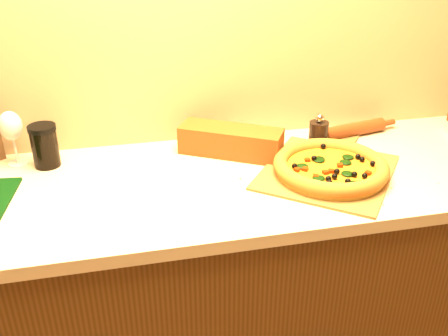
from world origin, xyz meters
TOP-DOWN VIEW (x-y plane):
  - cabinet at (0.00, 1.43)m, footprint 2.80×0.65m
  - countertop at (0.00, 1.43)m, footprint 2.84×0.68m
  - pizza_peel at (0.40, 1.39)m, footprint 0.57×0.60m
  - pizza at (0.39, 1.36)m, footprint 0.36×0.36m
  - pepper_grinder at (0.43, 1.58)m, footprint 0.07×0.07m
  - rolling_pin at (0.61, 1.64)m, footprint 0.38×0.10m
  - bread_bag at (0.12, 1.59)m, footprint 0.36×0.27m
  - wine_glass at (-0.60, 1.67)m, footprint 0.08×0.08m
  - dark_jar at (-0.50, 1.63)m, footprint 0.09×0.09m

SIDE VIEW (x-z plane):
  - cabinet at x=0.00m, z-range 0.00..0.86m
  - countertop at x=0.00m, z-range 0.86..0.90m
  - pizza_peel at x=0.40m, z-range 0.90..0.91m
  - rolling_pin at x=0.61m, z-range 0.90..0.95m
  - pizza at x=0.39m, z-range 0.91..0.96m
  - bread_bag at x=0.12m, z-range 0.90..1.00m
  - pepper_grinder at x=0.43m, z-range 0.89..1.02m
  - dark_jar at x=-0.50m, z-range 0.90..1.04m
  - wine_glass at x=-0.60m, z-range 0.94..1.13m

